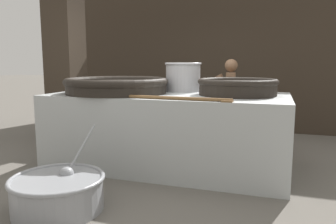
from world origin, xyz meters
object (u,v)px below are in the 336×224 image
Objects in this scene: giant_wok_far at (237,86)px; prep_bowl_vegetables at (58,191)px; giant_wok_near at (117,85)px; stock_pot at (183,76)px; cook at (230,101)px.

giant_wok_far reaches higher than prep_bowl_vegetables.
giant_wok_near is 1.88m from prep_bowl_vegetables.
stock_pot is (0.81, 0.61, 0.11)m from giant_wok_near.
giant_wok_near is at bearing 35.32° from cook.
giant_wok_far is at bearing 96.59° from cook.
cook is (1.44, 1.27, -0.32)m from giant_wok_near.
cook reaches higher than prep_bowl_vegetables.
giant_wok_far is 2.57m from prep_bowl_vegetables.
giant_wok_near is 1.22× the size of prep_bowl_vegetables.
stock_pot is at bearing 37.01° from giant_wok_near.
cook is 3.21m from prep_bowl_vegetables.
giant_wok_near and giant_wok_far have the same top height.
prep_bowl_vegetables is (0.16, -1.62, -0.94)m from giant_wok_near.
prep_bowl_vegetables is at bearing -84.30° from giant_wok_near.
stock_pot reaches higher than prep_bowl_vegetables.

